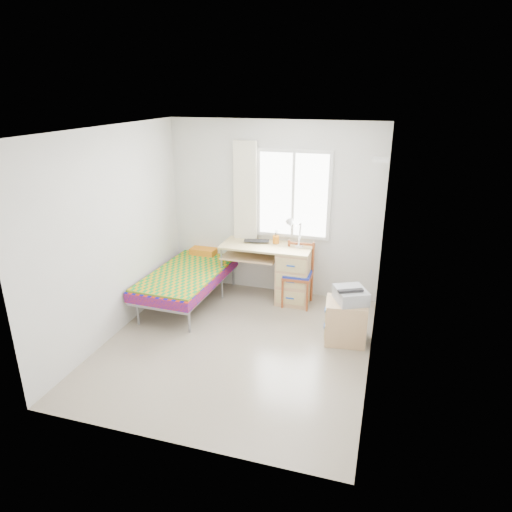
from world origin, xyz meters
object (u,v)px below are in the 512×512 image
(chair, at_px, (299,270))
(cabinet, at_px, (345,321))
(bed, at_px, (192,272))
(printer, at_px, (351,295))
(desk, at_px, (290,272))

(chair, distance_m, cabinet, 1.20)
(bed, relative_size, cabinet, 3.70)
(bed, relative_size, chair, 2.18)
(chair, relative_size, printer, 1.82)
(cabinet, bearing_deg, chair, 124.71)
(bed, height_order, desk, bed)
(bed, distance_m, desk, 1.46)
(desk, bearing_deg, bed, -164.59)
(desk, distance_m, chair, 0.19)
(bed, relative_size, printer, 3.96)
(desk, bearing_deg, printer, -44.18)
(desk, bearing_deg, chair, -28.82)
(bed, distance_m, cabinet, 2.41)
(desk, height_order, chair, chair)
(cabinet, distance_m, printer, 0.36)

